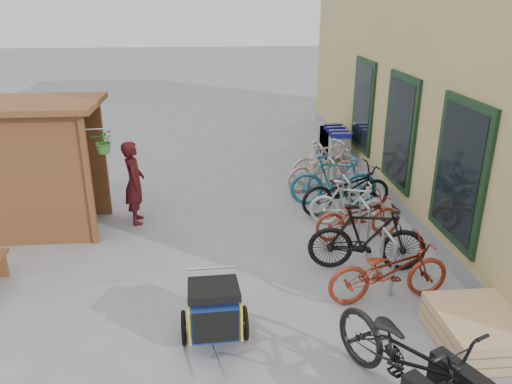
{
  "coord_description": "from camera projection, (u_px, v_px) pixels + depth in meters",
  "views": [
    {
      "loc": [
        -0.2,
        -6.25,
        4.03
      ],
      "look_at": [
        0.5,
        1.5,
        1.0
      ],
      "focal_mm": 35.0,
      "sensor_mm": 36.0,
      "label": 1
    }
  ],
  "objects": [
    {
      "name": "ground",
      "position": [
        231.0,
        294.0,
        7.28
      ],
      "size": [
        80.0,
        80.0,
        0.0
      ],
      "primitive_type": "plane",
      "color": "gray"
    },
    {
      "name": "kiosk",
      "position": [
        37.0,
        150.0,
        8.74
      ],
      "size": [
        2.49,
        1.65,
        2.4
      ],
      "color": "brown",
      "rests_on": "ground"
    },
    {
      "name": "bike_rack",
      "position": [
        346.0,
        195.0,
        9.51
      ],
      "size": [
        0.05,
        5.35,
        0.86
      ],
      "color": "#A5A8AD",
      "rests_on": "ground"
    },
    {
      "name": "pallet_stack",
      "position": [
        478.0,
        330.0,
        6.16
      ],
      "size": [
        1.0,
        1.2,
        0.4
      ],
      "color": "tan",
      "rests_on": "ground"
    },
    {
      "name": "shopping_carts",
      "position": [
        333.0,
        139.0,
        13.24
      ],
      "size": [
        0.52,
        1.77,
        0.94
      ],
      "color": "silver",
      "rests_on": "ground"
    },
    {
      "name": "child_trailer",
      "position": [
        214.0,
        308.0,
        6.16
      ],
      "size": [
        0.84,
        1.41,
        0.82
      ],
      "rotation": [
        0.0,
        0.0,
        0.04
      ],
      "color": "#1B3497",
      "rests_on": "ground"
    },
    {
      "name": "cargo_bike",
      "position": [
        410.0,
        361.0,
        5.12
      ],
      "size": [
        1.57,
        2.23,
        1.11
      ],
      "rotation": [
        0.0,
        0.0,
        0.44
      ],
      "color": "black",
      "rests_on": "ground"
    },
    {
      "name": "person_kiosk",
      "position": [
        134.0,
        183.0,
        9.35
      ],
      "size": [
        0.46,
        0.63,
        1.6
      ],
      "primitive_type": "imported",
      "rotation": [
        0.0,
        0.0,
        1.7
      ],
      "color": "maroon",
      "rests_on": "ground"
    },
    {
      "name": "bike_0",
      "position": [
        389.0,
        270.0,
        6.99
      ],
      "size": [
        1.84,
        0.82,
        0.94
      ],
      "primitive_type": "imported",
      "rotation": [
        0.0,
        0.0,
        1.68
      ],
      "color": "maroon",
      "rests_on": "ground"
    },
    {
      "name": "bike_1",
      "position": [
        367.0,
        238.0,
        7.75
      ],
      "size": [
        1.9,
        0.82,
        1.1
      ],
      "primitive_type": "imported",
      "rotation": [
        0.0,
        0.0,
        1.4
      ],
      "color": "black",
      "rests_on": "ground"
    },
    {
      "name": "bike_2",
      "position": [
        358.0,
        216.0,
        8.85
      ],
      "size": [
        1.66,
        0.77,
        0.84
      ],
      "primitive_type": "imported",
      "rotation": [
        0.0,
        0.0,
        1.71
      ],
      "color": "maroon",
      "rests_on": "ground"
    },
    {
      "name": "bike_3",
      "position": [
        350.0,
        204.0,
        9.27
      ],
      "size": [
        1.57,
        0.89,
        0.91
      ],
      "primitive_type": "imported",
      "rotation": [
        0.0,
        0.0,
        1.25
      ],
      "color": "silver",
      "rests_on": "ground"
    },
    {
      "name": "bike_4",
      "position": [
        346.0,
        189.0,
        9.87
      ],
      "size": [
        2.0,
        1.05,
        1.0
      ],
      "primitive_type": "imported",
      "rotation": [
        0.0,
        0.0,
        1.79
      ],
      "color": "black",
      "rests_on": "ground"
    },
    {
      "name": "bike_5",
      "position": [
        334.0,
        180.0,
        10.23
      ],
      "size": [
        1.84,
        0.7,
        1.08
      ],
      "primitive_type": "imported",
      "rotation": [
        0.0,
        0.0,
        1.46
      ],
      "color": "#226E8B",
      "rests_on": "ground"
    },
    {
      "name": "bike_6",
      "position": [
        322.0,
        169.0,
        11.15
      ],
      "size": [
        1.88,
        1.17,
        0.93
      ],
      "primitive_type": "imported",
      "rotation": [
        0.0,
        0.0,
        1.91
      ],
      "color": "#D9918C",
      "rests_on": "ground"
    },
    {
      "name": "bike_7",
      "position": [
        324.0,
        161.0,
        11.54
      ],
      "size": [
        1.77,
        0.96,
        1.02
      ],
      "primitive_type": "imported",
      "rotation": [
        0.0,
        0.0,
        1.87
      ],
      "color": "silver",
      "rests_on": "ground"
    }
  ]
}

